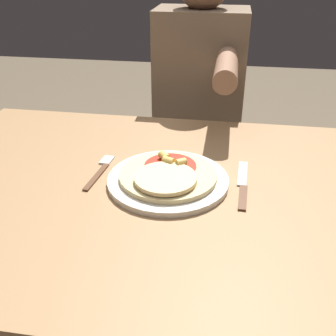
# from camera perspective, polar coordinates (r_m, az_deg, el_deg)

# --- Properties ---
(dining_table) EXTENTS (1.22, 0.86, 0.73)m
(dining_table) POSITION_cam_1_polar(r_m,az_deg,el_deg) (0.99, -2.54, -7.79)
(dining_table) COLOR #9E754C
(dining_table) RESTS_ON ground_plane
(plate) EXTENTS (0.29, 0.29, 0.01)m
(plate) POSITION_cam_1_polar(r_m,az_deg,el_deg) (0.94, 0.00, -1.76)
(plate) COLOR silver
(plate) RESTS_ON dining_table
(pizza) EXTENTS (0.23, 0.23, 0.04)m
(pizza) POSITION_cam_1_polar(r_m,az_deg,el_deg) (0.92, -0.05, -1.00)
(pizza) COLOR #E0C689
(pizza) RESTS_ON plate
(fork) EXTENTS (0.03, 0.18, 0.00)m
(fork) POSITION_cam_1_polar(r_m,az_deg,el_deg) (1.01, -9.71, -0.23)
(fork) COLOR brown
(fork) RESTS_ON dining_table
(knife) EXTENTS (0.03, 0.22, 0.00)m
(knife) POSITION_cam_1_polar(r_m,az_deg,el_deg) (0.94, 10.78, -2.40)
(knife) COLOR brown
(knife) RESTS_ON dining_table
(person_diner) EXTENTS (0.33, 0.52, 1.21)m
(person_diner) POSITION_cam_1_polar(r_m,az_deg,el_deg) (1.55, 4.59, 9.75)
(person_diner) COLOR #2D2D38
(person_diner) RESTS_ON ground_plane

